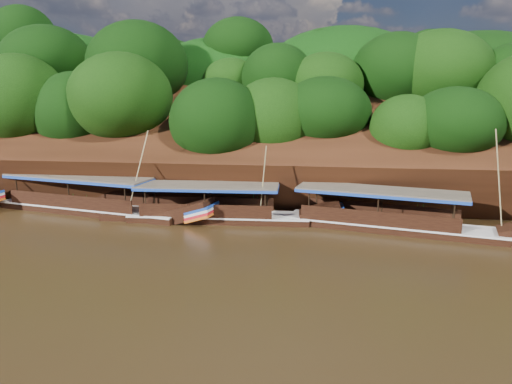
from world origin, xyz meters
TOP-DOWN VIEW (x-y plane):
  - ground at (0.00, 0.00)m, footprint 160.00×160.00m
  - riverbank at (-0.01, 22.73)m, footprint 120.00×30.06m
  - boat_0 at (10.37, 6.36)m, footprint 15.90×5.69m
  - boat_1 at (-1.02, 7.37)m, footprint 14.44×2.90m
  - boat_2 at (-10.52, 8.19)m, footprint 16.88×5.75m
  - reeds at (-3.34, 9.51)m, footprint 48.85×2.31m

SIDE VIEW (x-z plane):
  - ground at x=0.00m, z-range 0.00..0.00m
  - boat_1 at x=-1.02m, z-range -2.31..3.44m
  - boat_0 at x=10.37m, z-range -3.01..4.17m
  - boat_2 at x=-10.52m, z-range -2.67..3.86m
  - reeds at x=-3.34m, z-range -0.11..1.77m
  - riverbank at x=-0.01m, z-range -7.81..11.59m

